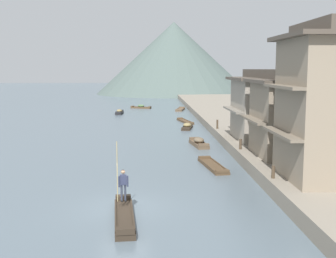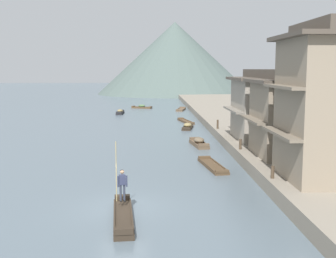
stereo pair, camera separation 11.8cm
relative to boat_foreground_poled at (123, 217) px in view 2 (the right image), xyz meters
name	(u,v)px [view 2 (the right image)]	position (x,y,z in m)	size (l,w,h in m)	color
ground_plane	(124,208)	(-0.10, 1.93, -0.17)	(400.00, 400.00, 0.00)	slate
riverbank_right	(280,124)	(16.86, 31.93, 0.27)	(18.00, 110.00, 0.88)	gray
boat_foreground_poled	(123,217)	(0.00, 0.00, 0.00)	(1.28, 5.17, 0.53)	#33281E
boatman_person	(122,181)	(-0.13, 1.33, 1.37)	(0.56, 0.30, 3.04)	black
boat_moored_nearest	(213,166)	(5.75, 11.01, -0.06)	(1.68, 5.16, 0.34)	brown
boat_moored_second	(188,127)	(5.62, 31.44, 0.10)	(1.69, 3.68, 0.72)	#33281E
boat_moored_third	(199,143)	(5.73, 19.90, 0.12)	(1.54, 4.12, 0.79)	brown
boat_moored_far	(120,112)	(-3.59, 48.91, 0.11)	(1.16, 3.58, 0.75)	#232326
boat_midriver_drifting	(181,109)	(6.41, 54.96, -0.04)	(2.05, 5.16, 0.40)	brown
boat_midriver_upstream	(186,121)	(5.89, 37.86, -0.06)	(1.93, 5.74, 0.34)	brown
boat_upstream_distant	(142,107)	(-0.40, 58.85, 0.08)	(3.79, 2.23, 0.69)	brown
house_waterfront_nearest	(326,103)	(11.04, 4.02, 5.02)	(5.51, 6.38, 8.74)	gray
house_waterfront_second	(290,114)	(11.18, 10.74, 3.72)	(5.77, 6.38, 6.14)	gray
house_waterfront_tall	(270,105)	(11.82, 18.23, 3.71)	(7.06, 7.24, 6.14)	gray
mooring_post_dock_near	(273,172)	(8.21, 4.20, 1.07)	(0.20, 0.20, 0.71)	#473828
mooring_post_dock_mid	(240,144)	(8.21, 13.29, 1.11)	(0.20, 0.20, 0.79)	#473828
mooring_post_dock_far	(218,124)	(8.21, 25.04, 1.18)	(0.20, 0.20, 0.94)	#473828
hill_far_west	(175,58)	(8.10, 106.72, 9.93)	(44.17, 44.17, 20.21)	#4C5B56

